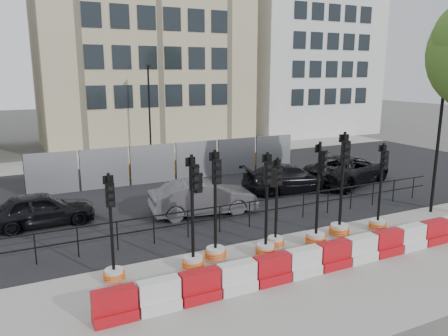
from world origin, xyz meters
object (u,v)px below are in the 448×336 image
traffic_signal_a (113,260)px  car_c (290,178)px  lamp_post_near (439,134)px  car_a (41,209)px  traffic_signal_d (266,232)px  traffic_signal_h (379,213)px

traffic_signal_a → car_c: size_ratio=0.63×
lamp_post_near → car_a: (-14.29, 5.28, -2.58)m
traffic_signal_d → car_c: (4.88, 5.80, -0.12)m
lamp_post_near → traffic_signal_d: 8.67m
lamp_post_near → traffic_signal_h: bearing=-170.8°
lamp_post_near → traffic_signal_h: 4.38m
lamp_post_near → traffic_signal_a: (-12.87, -0.34, -2.60)m
lamp_post_near → traffic_signal_d: (-8.29, -0.72, -2.44)m
traffic_signal_h → traffic_signal_d: bearing=-161.6°
traffic_signal_a → lamp_post_near: bearing=2.8°
car_a → car_c: (10.89, -0.20, 0.02)m
traffic_signal_a → car_a: 5.80m
car_a → traffic_signal_d: bearing=-136.3°
car_a → car_c: bearing=-92.4°
traffic_signal_h → car_a: 12.27m
car_a → car_c: size_ratio=0.79×
lamp_post_near → car_a: size_ratio=1.57×
lamp_post_near → traffic_signal_a: lamp_post_near is taller
traffic_signal_a → traffic_signal_d: bearing=-3.4°
traffic_signal_h → car_c: (0.10, 5.65, 0.01)m
lamp_post_near → car_c: (-3.40, 5.08, -2.56)m
lamp_post_near → car_c: lamp_post_near is taller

